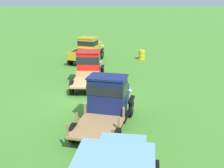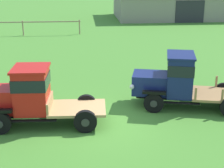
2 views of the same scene
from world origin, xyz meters
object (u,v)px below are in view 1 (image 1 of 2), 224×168
(vintage_truck_foreground_near, at_px, (87,49))
(vintage_truck_second_in_line, at_px, (89,67))
(vintage_truck_midrow_center, at_px, (108,99))
(oil_drum_beside_row, at_px, (142,55))

(vintage_truck_foreground_near, distance_m, vintage_truck_second_in_line, 6.43)
(vintage_truck_foreground_near, bearing_deg, vintage_truck_second_in_line, 5.94)
(vintage_truck_foreground_near, distance_m, vintage_truck_midrow_center, 12.50)
(vintage_truck_midrow_center, bearing_deg, vintage_truck_second_in_line, -167.19)
(vintage_truck_second_in_line, relative_size, oil_drum_beside_row, 5.51)
(vintage_truck_second_in_line, bearing_deg, oil_drum_beside_row, 149.33)
(vintage_truck_midrow_center, distance_m, oil_drum_beside_row, 13.41)
(vintage_truck_second_in_line, height_order, oil_drum_beside_row, vintage_truck_second_in_line)
(vintage_truck_foreground_near, distance_m, oil_drum_beside_row, 4.99)
(vintage_truck_second_in_line, xyz_separation_m, vintage_truck_midrow_center, (5.94, 1.35, 0.01))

